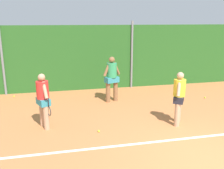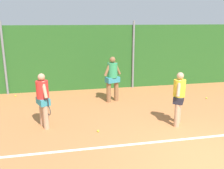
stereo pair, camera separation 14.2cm
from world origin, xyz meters
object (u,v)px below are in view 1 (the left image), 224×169
Objects in this scene: tennis_ball_1 at (205,98)px; tennis_ball_5 at (99,131)px; tennis_ball_4 at (14,96)px; player_foreground_near at (179,96)px; player_midcourt at (43,98)px; player_backcourt_far at (112,77)px.

tennis_ball_1 and tennis_ball_5 have the same top height.
tennis_ball_4 is (-7.90, 1.91, 0.00)m from tennis_ball_1.
player_foreground_near is 4.13m from player_midcourt.
player_midcourt is 6.70m from tennis_ball_1.
player_midcourt reaches higher than tennis_ball_4.
player_backcourt_far is 4.07m from tennis_ball_1.
tennis_ball_4 is (-1.44, 3.46, -0.91)m from player_midcourt.
player_backcourt_far is at bearing 70.07° from tennis_ball_5.
tennis_ball_4 is at bearing 140.77° from player_backcourt_far.
player_foreground_near is 25.53× the size of tennis_ball_5.
tennis_ball_5 is at bearing 124.02° from player_foreground_near.
tennis_ball_1 is at bearing 80.37° from player_midcourt.
tennis_ball_1 is (2.37, 2.18, -0.91)m from player_foreground_near.
player_foreground_near is 2.69m from tennis_ball_5.
tennis_ball_1 is 5.38m from tennis_ball_5.
tennis_ball_5 is at bearing -155.47° from tennis_ball_1.
player_midcourt is at bearing 114.06° from player_foreground_near.
tennis_ball_4 is at bearing 86.26° from player_foreground_near.
player_midcourt reaches higher than tennis_ball_5.
tennis_ball_4 is (-3.98, 1.44, -0.99)m from player_backcourt_far.
player_backcourt_far is 27.56× the size of tennis_ball_1.
tennis_ball_5 is (1.56, -0.68, -0.91)m from player_midcourt.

